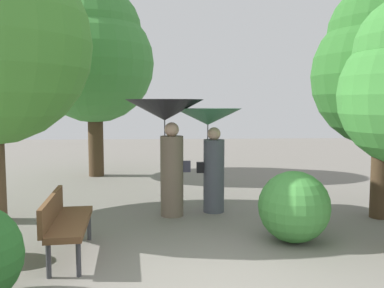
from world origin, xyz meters
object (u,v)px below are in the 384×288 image
at_px(person_left, 167,127).
at_px(park_bench, 64,219).
at_px(tree_near_left, 94,53).
at_px(person_right, 210,135).

distance_m(person_left, park_bench, 2.64).
bearing_deg(tree_near_left, person_left, -65.07).
xyz_separation_m(park_bench, tree_near_left, (-0.65, 6.30, 2.92)).
distance_m(park_bench, tree_near_left, 6.98).
height_order(person_right, park_bench, person_right).
bearing_deg(park_bench, person_right, -49.81).
bearing_deg(person_left, tree_near_left, 24.48).
relative_size(person_right, tree_near_left, 0.37).
relative_size(person_right, park_bench, 1.27).
relative_size(person_left, park_bench, 1.37).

